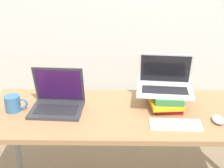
{
  "coord_description": "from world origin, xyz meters",
  "views": [
    {
      "loc": [
        -0.08,
        -1.34,
        1.63
      ],
      "look_at": [
        -0.1,
        0.31,
        0.91
      ],
      "focal_mm": 50.0,
      "sensor_mm": 36.0,
      "label": 1
    }
  ],
  "objects_px": {
    "laptop_left": "(57,101)",
    "book_stack": "(166,99)",
    "laptop_on_books": "(165,83)",
    "wireless_keyboard": "(175,125)",
    "mouse": "(218,120)",
    "mug": "(13,103)"
  },
  "relations": [
    {
      "from": "laptop_left",
      "to": "book_stack",
      "type": "distance_m",
      "value": 0.67
    },
    {
      "from": "wireless_keyboard",
      "to": "mouse",
      "type": "bearing_deg",
      "value": 10.08
    },
    {
      "from": "laptop_on_books",
      "to": "wireless_keyboard",
      "type": "height_order",
      "value": "laptop_on_books"
    },
    {
      "from": "laptop_on_books",
      "to": "mug",
      "type": "relative_size",
      "value": 2.59
    },
    {
      "from": "wireless_keyboard",
      "to": "mouse",
      "type": "distance_m",
      "value": 0.25
    },
    {
      "from": "mug",
      "to": "mouse",
      "type": "bearing_deg",
      "value": -5.53
    },
    {
      "from": "laptop_on_books",
      "to": "laptop_left",
      "type": "bearing_deg",
      "value": -174.49
    },
    {
      "from": "laptop_left",
      "to": "book_stack",
      "type": "bearing_deg",
      "value": 3.91
    },
    {
      "from": "book_stack",
      "to": "mug",
      "type": "relative_size",
      "value": 2.13
    },
    {
      "from": "wireless_keyboard",
      "to": "mouse",
      "type": "xyz_separation_m",
      "value": [
        0.25,
        0.04,
        0.01
      ]
    },
    {
      "from": "wireless_keyboard",
      "to": "mug",
      "type": "distance_m",
      "value": 0.96
    },
    {
      "from": "laptop_left",
      "to": "wireless_keyboard",
      "type": "xyz_separation_m",
      "value": [
        0.68,
        -0.19,
        -0.04
      ]
    },
    {
      "from": "laptop_left",
      "to": "laptop_on_books",
      "type": "xyz_separation_m",
      "value": [
        0.65,
        0.06,
        0.1
      ]
    },
    {
      "from": "book_stack",
      "to": "wireless_keyboard",
      "type": "xyz_separation_m",
      "value": [
        0.02,
        -0.24,
        -0.04
      ]
    },
    {
      "from": "laptop_left",
      "to": "mouse",
      "type": "distance_m",
      "value": 0.94
    },
    {
      "from": "laptop_on_books",
      "to": "mouse",
      "type": "height_order",
      "value": "laptop_on_books"
    },
    {
      "from": "book_stack",
      "to": "wireless_keyboard",
      "type": "height_order",
      "value": "book_stack"
    },
    {
      "from": "wireless_keyboard",
      "to": "laptop_on_books",
      "type": "bearing_deg",
      "value": 97.2
    },
    {
      "from": "laptop_left",
      "to": "laptop_on_books",
      "type": "bearing_deg",
      "value": 5.51
    },
    {
      "from": "book_stack",
      "to": "laptop_on_books",
      "type": "bearing_deg",
      "value": 126.76
    },
    {
      "from": "book_stack",
      "to": "mug",
      "type": "bearing_deg",
      "value": -175.23
    },
    {
      "from": "laptop_left",
      "to": "laptop_on_books",
      "type": "height_order",
      "value": "laptop_on_books"
    }
  ]
}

